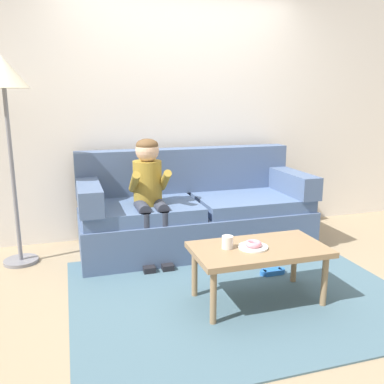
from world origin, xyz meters
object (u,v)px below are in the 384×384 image
(toy_controller, at_px, (272,272))
(mug, at_px, (227,242))
(coffee_table, at_px, (259,253))
(floor_lamp, at_px, (4,87))
(person_child, at_px, (149,188))
(donut, at_px, (253,244))
(couch, at_px, (194,213))

(toy_controller, bearing_deg, mug, -155.54)
(coffee_table, height_order, floor_lamp, floor_lamp)
(person_child, bearing_deg, donut, -63.42)
(coffee_table, relative_size, toy_controller, 4.21)
(donut, xyz_separation_m, floor_lamp, (-1.67, 1.30, 1.08))
(floor_lamp, bearing_deg, person_child, -12.08)
(floor_lamp, bearing_deg, mug, -39.93)
(floor_lamp, bearing_deg, donut, -37.84)
(couch, xyz_separation_m, coffee_table, (0.09, -1.25, 0.03))
(person_child, distance_m, toy_controller, 1.29)
(mug, bearing_deg, person_child, 109.23)
(couch, distance_m, mug, 1.23)
(toy_controller, xyz_separation_m, floor_lamp, (-2.04, 0.91, 1.51))
(floor_lamp, bearing_deg, coffee_table, -36.85)
(coffee_table, xyz_separation_m, mug, (-0.23, 0.04, 0.09))
(mug, distance_m, toy_controller, 0.78)
(coffee_table, distance_m, toy_controller, 0.61)
(toy_controller, relative_size, floor_lamp, 0.13)
(couch, bearing_deg, coffee_table, -85.91)
(couch, height_order, coffee_table, couch)
(mug, height_order, floor_lamp, floor_lamp)
(donut, bearing_deg, mug, 165.11)
(mug, bearing_deg, couch, 83.57)
(donut, xyz_separation_m, mug, (-0.18, 0.05, 0.01))
(toy_controller, height_order, floor_lamp, floor_lamp)
(person_child, bearing_deg, coffee_table, -61.08)
(person_child, xyz_separation_m, donut, (0.53, -1.05, -0.22))
(coffee_table, distance_m, mug, 0.25)
(person_child, height_order, toy_controller, person_child)
(couch, height_order, mug, couch)
(couch, distance_m, floor_lamp, 2.02)
(donut, relative_size, toy_controller, 0.53)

